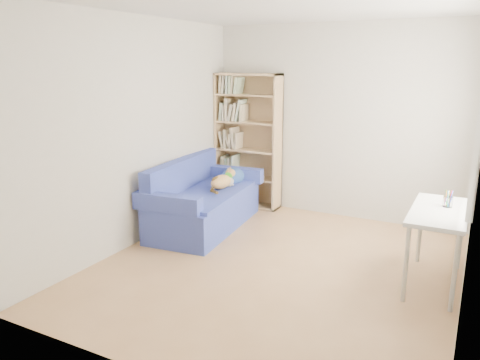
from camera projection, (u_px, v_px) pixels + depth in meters
name	position (u px, v px, depth m)	size (l,w,h in m)	color
ground	(277.00, 267.00, 4.89)	(4.00, 4.00, 0.00)	#A87A4C
room_shell	(291.00, 110.00, 4.48)	(3.54, 4.04, 2.62)	silver
sofa	(203.00, 202.00, 6.05)	(1.01, 1.84, 0.87)	navy
bookshelf	(248.00, 147.00, 6.82)	(0.97, 0.30, 1.94)	tan
desk	(439.00, 218.00, 4.37)	(0.49, 1.07, 0.75)	white
pen_cup	(448.00, 200.00, 4.42)	(0.09, 0.09, 0.17)	white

